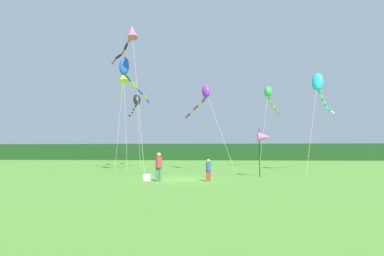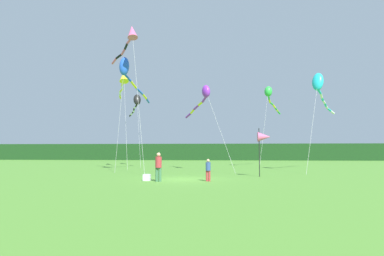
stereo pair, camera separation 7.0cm
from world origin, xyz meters
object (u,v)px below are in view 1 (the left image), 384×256
object	(u,v)px
person_adult	(159,165)
kite_yellow	(123,79)
kite_blue	(127,71)
kite_green	(269,95)
kite_rainbow	(130,36)
kite_cyan	(319,86)
kite_purple	(204,95)
cooler_box	(147,177)
banner_flag_pole	(264,137)
person_child	(208,169)
kite_black	(136,102)

from	to	relation	value
person_adult	kite_yellow	xyz separation A→B (m)	(-7.12, 15.91, 9.01)
kite_blue	kite_green	xyz separation A→B (m)	(14.17, 8.74, -0.90)
kite_green	kite_rainbow	bearing A→B (deg)	-141.60
kite_cyan	kite_rainbow	bearing A→B (deg)	-168.49
kite_yellow	kite_cyan	xyz separation A→B (m)	(19.88, -4.99, -2.23)
kite_purple	cooler_box	bearing A→B (deg)	-105.79
banner_flag_pole	kite_blue	bearing A→B (deg)	156.45
person_child	banner_flag_pole	xyz separation A→B (m)	(3.85, 3.88, 2.05)
person_adult	banner_flag_pole	bearing A→B (deg)	32.28
banner_flag_pole	kite_yellow	size ratio (longest dim) A/B	0.32
person_adult	kite_purple	world-z (taller)	kite_purple
person_adult	kite_rainbow	world-z (taller)	kite_rainbow
kite_cyan	cooler_box	bearing A→B (deg)	-142.63
person_adult	kite_purple	size ratio (longest dim) A/B	0.20
banner_flag_pole	kite_blue	distance (m)	14.17
kite_cyan	kite_green	xyz separation A→B (m)	(-3.40, 7.18, 0.51)
kite_cyan	kite_green	size ratio (longest dim) A/B	1.07
kite_yellow	kite_black	size ratio (longest dim) A/B	1.21
person_child	kite_rainbow	distance (m)	14.81
kite_cyan	kite_black	world-z (taller)	kite_black
kite_yellow	kite_green	distance (m)	16.72
person_child	banner_flag_pole	world-z (taller)	banner_flag_pole
person_child	kite_purple	size ratio (longest dim) A/B	0.15
kite_cyan	kite_purple	bearing A→B (deg)	178.95
kite_blue	kite_black	xyz separation A→B (m)	(-2.01, 11.07, -1.13)
kite_rainbow	kite_green	bearing A→B (deg)	38.40
kite_blue	kite_rainbow	bearing A→B (deg)	-66.68
banner_flag_pole	kite_yellow	distance (m)	19.50
person_child	cooler_box	size ratio (longest dim) A/B	3.07
person_adult	cooler_box	bearing A→B (deg)	146.32
banner_flag_pole	kite_black	distance (m)	21.75
person_child	banner_flag_pole	size ratio (longest dim) A/B	0.39
person_child	kite_yellow	bearing A→B (deg)	123.02
kite_rainbow	kite_black	distance (m)	13.74
kite_purple	kite_green	xyz separation A→B (m)	(7.20, 6.99, 1.16)
person_child	kite_green	bearing A→B (deg)	70.05
person_child	kite_blue	size ratio (longest dim) A/B	0.13
person_adult	kite_purple	bearing A→B (deg)	78.95
person_child	kite_purple	xyz separation A→B (m)	(-0.78, 10.69, 6.36)
cooler_box	kite_rainbow	xyz separation A→B (m)	(-3.18, 6.96, 11.55)
kite_yellow	person_child	bearing A→B (deg)	-56.98
kite_yellow	kite_black	distance (m)	4.92
kite_green	person_adult	bearing A→B (deg)	-117.37
person_adult	kite_yellow	world-z (taller)	kite_yellow
person_adult	person_child	size ratio (longest dim) A/B	1.29
kite_green	kite_cyan	bearing A→B (deg)	-64.68
banner_flag_pole	kite_rainbow	xyz separation A→B (m)	(-10.81, 3.20, 8.95)
kite_black	person_child	bearing A→B (deg)	-63.99
kite_yellow	kite_green	bearing A→B (deg)	7.55
person_child	kite_rainbow	xyz separation A→B (m)	(-6.95, 7.08, 11.00)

